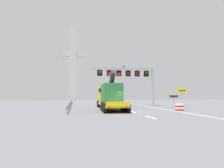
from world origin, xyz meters
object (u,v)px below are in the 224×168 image
at_px(bridge_pylon_distant, 73,62).
at_px(heavy_haul_truck_yellow, 109,95).
at_px(tourist_info_sign_brown, 174,98).
at_px(overhead_lane_gantry, 131,75).
at_px(exit_sign_yellow, 182,94).
at_px(crash_barrier_striped, 179,107).

bearing_deg(bridge_pylon_distant, heavy_haul_truck_yellow, -83.29).
bearing_deg(bridge_pylon_distant, tourist_info_sign_brown, -72.74).
relative_size(overhead_lane_gantry, bridge_pylon_distant, 0.41).
relative_size(exit_sign_yellow, tourist_info_sign_brown, 1.45).
distance_m(exit_sign_yellow, crash_barrier_striped, 3.11).
relative_size(exit_sign_yellow, crash_barrier_striped, 2.83).
height_order(heavy_haul_truck_yellow, tourist_info_sign_brown, heavy_haul_truck_yellow).
bearing_deg(bridge_pylon_distant, crash_barrier_striped, -75.75).
distance_m(exit_sign_yellow, tourist_info_sign_brown, 3.00).
bearing_deg(tourist_info_sign_brown, bridge_pylon_distant, 107.26).
xyz_separation_m(exit_sign_yellow, crash_barrier_striped, (-1.51, -2.04, -1.80)).
bearing_deg(crash_barrier_striped, heavy_haul_truck_yellow, 147.99).
relative_size(heavy_haul_truck_yellow, crash_barrier_striped, 13.53).
xyz_separation_m(overhead_lane_gantry, crash_barrier_striped, (3.57, -10.96, -5.24)).
height_order(heavy_haul_truck_yellow, crash_barrier_striped, heavy_haul_truck_yellow).
bearing_deg(exit_sign_yellow, tourist_info_sign_brown, 85.84).
height_order(exit_sign_yellow, bridge_pylon_distant, bridge_pylon_distant).
distance_m(overhead_lane_gantry, heavy_haul_truck_yellow, 8.36).
xyz_separation_m(overhead_lane_gantry, bridge_pylon_distant, (-11.06, 46.64, 9.26)).
distance_m(heavy_haul_truck_yellow, crash_barrier_striped, 10.11).
bearing_deg(exit_sign_yellow, overhead_lane_gantry, 119.66).
xyz_separation_m(overhead_lane_gantry, exit_sign_yellow, (5.08, -8.92, -3.44)).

